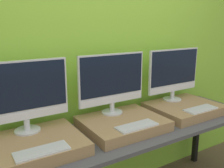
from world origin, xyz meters
name	(u,v)px	position (x,y,z in m)	size (l,w,h in m)	color
wall_back	(100,57)	(0.00, 0.71, 1.30)	(8.00, 0.04, 2.60)	#8CC638
workbench	(125,138)	(0.00, 0.32, 0.71)	(2.49, 0.64, 0.78)	#47474C
wooden_riser_left	(34,145)	(-0.69, 0.36, 0.81)	(0.62, 0.51, 0.08)	#99754C
monitor_left	(24,93)	(-0.69, 0.51, 1.13)	(0.60, 0.18, 0.49)	silver
keyboard_left	(42,151)	(-0.69, 0.17, 0.86)	(0.31, 0.12, 0.01)	silver
wooden_riser_center	(123,123)	(0.00, 0.36, 0.81)	(0.62, 0.51, 0.08)	#99754C
monitor_center	(112,81)	(0.00, 0.51, 1.13)	(0.60, 0.18, 0.49)	silver
keyboard_center	(137,126)	(0.00, 0.17, 0.86)	(0.31, 0.12, 0.01)	silver
wooden_riser_right	(184,108)	(0.69, 0.36, 0.81)	(0.62, 0.51, 0.08)	#99754C
monitor_right	(174,72)	(0.69, 0.51, 1.13)	(0.60, 0.18, 0.49)	silver
keyboard_right	(201,109)	(0.69, 0.17, 0.86)	(0.31, 0.12, 0.01)	silver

